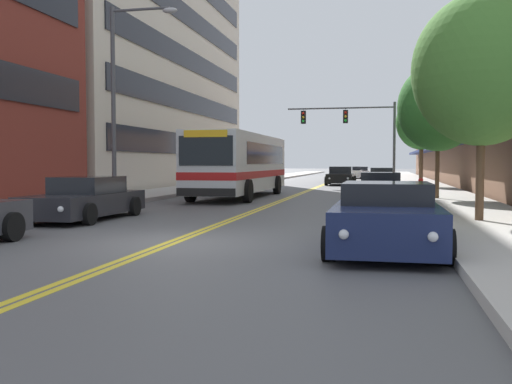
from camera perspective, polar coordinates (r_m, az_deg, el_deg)
ground_plane at (r=48.63m, az=7.27°, el=0.92°), size 240.00×240.00×0.00m
sidewalk_left at (r=49.78m, az=-0.98°, el=1.09°), size 3.34×106.00×0.18m
sidewalk_right at (r=48.52m, az=15.74°, el=0.93°), size 3.34×106.00×0.18m
centre_line at (r=48.63m, az=7.27°, el=0.92°), size 0.34×106.00×0.01m
office_tower_left at (r=45.43m, az=-14.09°, el=17.93°), size 12.08×28.48×27.03m
storefront_row_right at (r=49.31m, az=22.73°, el=6.70°), size 9.10×68.00×10.26m
city_bus at (r=28.22m, az=-1.51°, el=2.99°), size 2.83×11.48×3.04m
car_charcoal_parked_left_mid at (r=17.82m, az=-16.67°, el=-0.74°), size 2.06×4.83×1.28m
car_red_parked_left_far at (r=43.51m, az=0.77°, el=1.45°), size 2.07×4.64×1.20m
car_navy_parked_right_foreground at (r=11.24m, az=12.90°, el=-2.60°), size 2.17×4.57×1.32m
car_champagne_parked_right_mid at (r=42.49m, az=12.50°, el=1.41°), size 2.18×4.83×1.34m
car_slate_blue_parked_right_far at (r=24.95m, az=12.35°, el=0.34°), size 2.12×4.44×1.29m
car_silver_moving_lead at (r=70.07m, az=10.48°, el=1.97°), size 2.07×4.86×1.23m
car_white_moving_second at (r=63.53m, az=9.67°, el=1.92°), size 2.11×4.71×1.29m
car_black_moving_third at (r=44.25m, az=8.48°, el=1.55°), size 2.18×4.69×1.41m
traffic_signal_mast at (r=40.55m, az=9.85°, el=6.50°), size 7.50×0.38×5.88m
street_lamp_left_near at (r=21.69m, az=-13.15°, el=10.16°), size 2.58×0.28×7.37m
street_tree_right_near at (r=16.34m, az=21.68°, el=11.28°), size 3.62×3.62×5.94m
street_tree_right_mid at (r=25.71m, az=17.76°, el=8.08°), size 3.42×3.42×5.77m
street_tree_right_far at (r=38.99m, az=16.24°, el=6.72°), size 3.29×3.29×6.00m
fire_hydrant at (r=24.64m, az=16.14°, el=0.32°), size 0.30×0.22×0.89m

